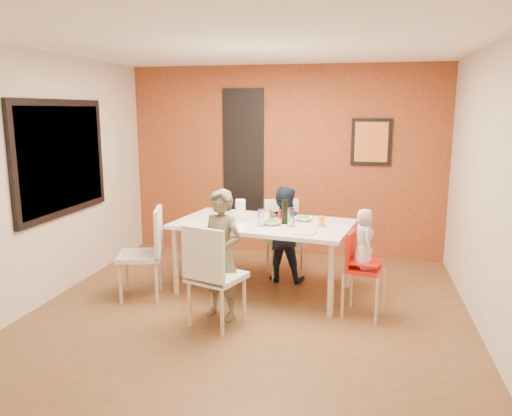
% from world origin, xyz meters
% --- Properties ---
extents(ground, '(4.50, 4.50, 0.00)m').
position_xyz_m(ground, '(0.00, 0.00, 0.00)').
color(ground, brown).
rests_on(ground, ground).
extents(ceiling, '(4.50, 4.50, 0.02)m').
position_xyz_m(ceiling, '(0.00, 0.00, 2.70)').
color(ceiling, white).
rests_on(ceiling, wall_back).
extents(wall_back, '(4.50, 0.02, 2.70)m').
position_xyz_m(wall_back, '(0.00, 2.25, 1.35)').
color(wall_back, beige).
rests_on(wall_back, ground).
extents(wall_front, '(4.50, 0.02, 2.70)m').
position_xyz_m(wall_front, '(0.00, -2.25, 1.35)').
color(wall_front, beige).
rests_on(wall_front, ground).
extents(wall_left, '(0.02, 4.50, 2.70)m').
position_xyz_m(wall_left, '(-2.25, 0.00, 1.35)').
color(wall_left, beige).
rests_on(wall_left, ground).
extents(wall_right, '(0.02, 4.50, 2.70)m').
position_xyz_m(wall_right, '(2.25, 0.00, 1.35)').
color(wall_right, beige).
rests_on(wall_right, ground).
extents(brick_accent_wall, '(4.50, 0.02, 2.70)m').
position_xyz_m(brick_accent_wall, '(0.00, 2.23, 1.35)').
color(brick_accent_wall, maroon).
rests_on(brick_accent_wall, ground).
extents(picture_window_frame, '(0.05, 1.70, 1.30)m').
position_xyz_m(picture_window_frame, '(-2.22, 0.20, 1.55)').
color(picture_window_frame, black).
rests_on(picture_window_frame, wall_left).
extents(picture_window_pane, '(0.02, 1.55, 1.15)m').
position_xyz_m(picture_window_pane, '(-2.21, 0.20, 1.55)').
color(picture_window_pane, black).
rests_on(picture_window_pane, wall_left).
extents(glassblock_strip, '(0.55, 0.03, 1.70)m').
position_xyz_m(glassblock_strip, '(-0.60, 2.21, 1.50)').
color(glassblock_strip, silver).
rests_on(glassblock_strip, wall_back).
extents(glassblock_surround, '(0.60, 0.03, 1.76)m').
position_xyz_m(glassblock_surround, '(-0.60, 2.21, 1.50)').
color(glassblock_surround, black).
rests_on(glassblock_surround, wall_back).
extents(art_print_frame, '(0.54, 0.03, 0.64)m').
position_xyz_m(art_print_frame, '(1.20, 2.21, 1.65)').
color(art_print_frame, black).
rests_on(art_print_frame, wall_back).
extents(art_print_canvas, '(0.44, 0.01, 0.54)m').
position_xyz_m(art_print_canvas, '(1.20, 2.19, 1.65)').
color(art_print_canvas, orange).
rests_on(art_print_canvas, wall_back).
extents(dining_table, '(2.11, 1.38, 0.82)m').
position_xyz_m(dining_table, '(0.01, 0.64, 0.75)').
color(dining_table, silver).
rests_on(dining_table, ground).
extents(chair_near, '(0.60, 0.60, 1.02)m').
position_xyz_m(chair_near, '(-0.28, -0.45, 0.57)').
color(chair_near, silver).
rests_on(chair_near, ground).
extents(chair_far, '(0.58, 0.58, 0.96)m').
position_xyz_m(chair_far, '(0.14, 1.27, 0.54)').
color(chair_far, silver).
rests_on(chair_far, ground).
extents(chair_left, '(0.59, 0.59, 1.02)m').
position_xyz_m(chair_left, '(-1.20, 0.17, 0.57)').
color(chair_left, beige).
rests_on(chair_left, ground).
extents(high_chair, '(0.44, 0.44, 0.87)m').
position_xyz_m(high_chair, '(1.12, 0.14, 0.53)').
color(high_chair, red).
rests_on(high_chair, ground).
extents(child_near, '(0.56, 0.47, 1.32)m').
position_xyz_m(child_near, '(-0.25, -0.21, 0.66)').
color(child_near, brown).
rests_on(child_near, ground).
extents(child_far, '(0.58, 0.46, 1.18)m').
position_xyz_m(child_far, '(0.18, 1.03, 0.59)').
color(child_far, black).
rests_on(child_far, ground).
extents(toddler, '(0.27, 0.34, 0.60)m').
position_xyz_m(toddler, '(1.14, 0.13, 0.82)').
color(toddler, beige).
rests_on(toddler, high_chair).
extents(plate_near_left, '(0.25, 0.25, 0.01)m').
position_xyz_m(plate_near_left, '(-0.46, 0.29, 0.83)').
color(plate_near_left, silver).
rests_on(plate_near_left, dining_table).
extents(plate_far_mid, '(0.28, 0.28, 0.01)m').
position_xyz_m(plate_far_mid, '(0.19, 0.94, 0.83)').
color(plate_far_mid, white).
rests_on(plate_far_mid, dining_table).
extents(plate_near_right, '(0.25, 0.25, 0.01)m').
position_xyz_m(plate_near_right, '(0.54, 0.21, 0.83)').
color(plate_near_right, white).
rests_on(plate_near_right, dining_table).
extents(plate_far_left, '(0.22, 0.22, 0.01)m').
position_xyz_m(plate_far_left, '(-0.57, 0.98, 0.83)').
color(plate_far_left, silver).
rests_on(plate_far_left, dining_table).
extents(salad_bowl_a, '(0.27, 0.27, 0.05)m').
position_xyz_m(salad_bowl_a, '(0.13, 0.52, 0.85)').
color(salad_bowl_a, silver).
rests_on(salad_bowl_a, dining_table).
extents(salad_bowl_b, '(0.25, 0.25, 0.05)m').
position_xyz_m(salad_bowl_b, '(0.45, 0.80, 0.85)').
color(salad_bowl_b, white).
rests_on(salad_bowl_b, dining_table).
extents(wine_bottle, '(0.07, 0.07, 0.28)m').
position_xyz_m(wine_bottle, '(0.27, 0.60, 0.96)').
color(wine_bottle, black).
rests_on(wine_bottle, dining_table).
extents(wine_glass_a, '(0.07, 0.07, 0.19)m').
position_xyz_m(wine_glass_a, '(0.02, 0.44, 0.92)').
color(wine_glass_a, silver).
rests_on(wine_glass_a, dining_table).
extents(wine_glass_b, '(0.07, 0.07, 0.21)m').
position_xyz_m(wine_glass_b, '(0.35, 0.50, 0.92)').
color(wine_glass_b, silver).
rests_on(wine_glass_b, dining_table).
extents(paper_towel_roll, '(0.11, 0.11, 0.26)m').
position_xyz_m(paper_towel_roll, '(-0.24, 0.59, 0.95)').
color(paper_towel_roll, white).
rests_on(paper_towel_roll, dining_table).
extents(condiment_red, '(0.04, 0.04, 0.15)m').
position_xyz_m(condiment_red, '(0.20, 0.63, 0.90)').
color(condiment_red, red).
rests_on(condiment_red, dining_table).
extents(condiment_green, '(0.03, 0.03, 0.12)m').
position_xyz_m(condiment_green, '(0.12, 0.68, 0.88)').
color(condiment_green, '#306923').
rests_on(condiment_green, dining_table).
extents(condiment_brown, '(0.03, 0.03, 0.14)m').
position_xyz_m(condiment_brown, '(0.09, 0.68, 0.89)').
color(condiment_brown, brown).
rests_on(condiment_brown, dining_table).
extents(sippy_cup, '(0.07, 0.07, 0.12)m').
position_xyz_m(sippy_cup, '(0.68, 0.55, 0.88)').
color(sippy_cup, orange).
rests_on(sippy_cup, dining_table).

